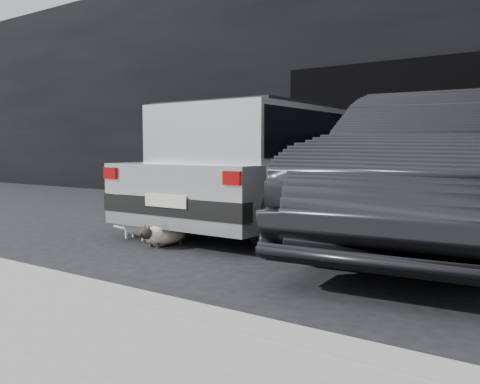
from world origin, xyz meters
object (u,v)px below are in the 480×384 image
Objects in this scene: silver_hatchback at (271,162)px; second_car at (444,169)px; cat_siamese at (162,235)px; cat_white at (140,226)px.

silver_hatchback is 0.86× the size of second_car.
cat_white is (-0.53, 0.18, 0.03)m from cat_siamese.
cat_siamese is at bearing -94.36° from silver_hatchback.
silver_hatchback is at bearing 169.11° from second_car.
second_car is at bearing -135.31° from cat_siamese.
cat_white reaches higher than cat_siamese.
second_car is 3.51m from cat_white.
cat_siamese is (-2.53, -1.75, -0.74)m from second_car.
cat_white is at bearing -110.54° from silver_hatchback.
silver_hatchback reaches higher than cat_siamese.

